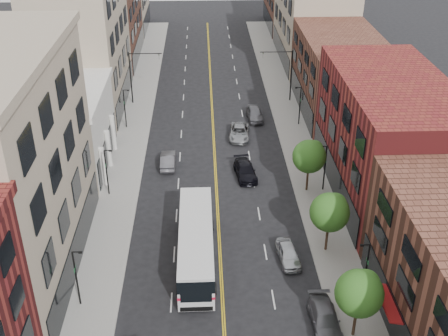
{
  "coord_description": "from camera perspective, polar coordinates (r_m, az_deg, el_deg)",
  "views": [
    {
      "loc": [
        -1.22,
        -25.04,
        30.61
      ],
      "look_at": [
        0.61,
        20.3,
        5.0
      ],
      "focal_mm": 45.0,
      "sensor_mm": 36.0,
      "label": 1
    }
  ],
  "objects": [
    {
      "name": "tree_r_3",
      "position": [
        56.8,
        8.73,
        1.28
      ],
      "size": [
        3.4,
        3.4,
        5.59
      ],
      "color": "black",
      "rests_on": "sidewalk_right"
    },
    {
      "name": "tree_r_2",
      "position": [
        48.41,
        10.77,
        -4.32
      ],
      "size": [
        3.4,
        3.4,
        5.59
      ],
      "color": "black",
      "rests_on": "sidewalk_right"
    },
    {
      "name": "city_bus",
      "position": [
        47.77,
        -2.86,
        -7.48
      ],
      "size": [
        3.18,
        13.02,
        3.34
      ],
      "rotation": [
        0.0,
        0.0,
        0.0
      ],
      "color": "silver",
      "rests_on": "ground"
    },
    {
      "name": "car_lane_b",
      "position": [
        68.74,
        1.58,
        3.65
      ],
      "size": [
        2.9,
        5.39,
        1.44
      ],
      "primitive_type": "imported",
      "rotation": [
        0.0,
        0.0,
        -0.1
      ],
      "color": "gray",
      "rests_on": "ground"
    },
    {
      "name": "car_parked_mid",
      "position": [
        43.25,
        10.2,
        -14.88
      ],
      "size": [
        2.1,
        5.0,
        1.44
      ],
      "primitive_type": "imported",
      "rotation": [
        0.0,
        0.0,
        0.02
      ],
      "color": "#535358",
      "rests_on": "ground"
    },
    {
      "name": "lamp_l_2",
      "position": [
        57.13,
        -11.82,
        -0.18
      ],
      "size": [
        0.81,
        0.55,
        5.05
      ],
      "color": "black",
      "rests_on": "sidewalk_left"
    },
    {
      "name": "lamp_l_3",
      "position": [
        71.34,
        -10.02,
        6.18
      ],
      "size": [
        0.81,
        0.55,
        5.05
      ],
      "color": "black",
      "rests_on": "sidewalk_left"
    },
    {
      "name": "lamp_r_2",
      "position": [
        57.6,
        10.18,
        0.25
      ],
      "size": [
        0.81,
        0.55,
        5.05
      ],
      "color": "black",
      "rests_on": "sidewalk_right"
    },
    {
      "name": "bldg_l_far_a",
      "position": [
        77.79,
        -14.26,
        12.43
      ],
      "size": [
        10.0,
        20.0,
        18.0
      ],
      "primitive_type": "cube",
      "color": "tan",
      "rests_on": "ground"
    },
    {
      "name": "sidewalk_left",
      "position": [
        67.93,
        -9.49,
        2.29
      ],
      "size": [
        4.0,
        110.0,
        0.15
      ],
      "primitive_type": "cube",
      "color": "gray",
      "rests_on": "ground"
    },
    {
      "name": "bldg_r_far_b",
      "position": [
        95.8,
        9.03,
        14.82
      ],
      "size": [
        10.0,
        22.0,
        14.0
      ],
      "primitive_type": "cube",
      "color": "tan",
      "rests_on": "ground"
    },
    {
      "name": "lamp_r_3",
      "position": [
        71.71,
        7.69,
        6.5
      ],
      "size": [
        0.81,
        0.55,
        5.05
      ],
      "color": "black",
      "rests_on": "sidewalk_right"
    },
    {
      "name": "car_parked_far",
      "position": [
        48.71,
        6.55,
        -8.66
      ],
      "size": [
        2.06,
        4.28,
        1.41
      ],
      "primitive_type": "imported",
      "rotation": [
        0.0,
        0.0,
        0.1
      ],
      "color": "#AEB1B6",
      "rests_on": "ground"
    },
    {
      "name": "bldg_r_far_a",
      "position": [
        76.77,
        11.71,
        9.34
      ],
      "size": [
        10.0,
        20.0,
        10.0
      ],
      "primitive_type": "cube",
      "color": "brown",
      "rests_on": "ground"
    },
    {
      "name": "car_lane_c",
      "position": [
        73.67,
        3.14,
        5.53
      ],
      "size": [
        2.14,
        4.84,
        1.62
      ],
      "primitive_type": "imported",
      "rotation": [
        0.0,
        0.0,
        0.05
      ],
      "color": "#57575D",
      "rests_on": "ground"
    },
    {
      "name": "car_lane_a",
      "position": [
        60.34,
        2.17,
        -0.28
      ],
      "size": [
        2.6,
        5.17,
        1.44
      ],
      "primitive_type": "imported",
      "rotation": [
        0.0,
        0.0,
        0.12
      ],
      "color": "black",
      "rests_on": "ground"
    },
    {
      "name": "bldg_l_white",
      "position": [
        64.01,
        -16.39,
        3.61
      ],
      "size": [
        10.0,
        14.0,
        8.0
      ],
      "primitive_type": "cube",
      "color": "silver",
      "rests_on": "ground"
    },
    {
      "name": "bldg_r_mid",
      "position": [
        57.82,
        16.32,
        2.99
      ],
      "size": [
        10.0,
        22.0,
        12.0
      ],
      "primitive_type": "cube",
      "color": "maroon",
      "rests_on": "ground"
    },
    {
      "name": "lamp_r_1",
      "position": [
        44.76,
        14.21,
        -9.78
      ],
      "size": [
        0.81,
        0.55,
        5.05
      ],
      "color": "black",
      "rests_on": "sidewalk_right"
    },
    {
      "name": "signal_mast_left",
      "position": [
        78.05,
        -8.96,
        9.65
      ],
      "size": [
        4.49,
        0.18,
        7.2
      ],
      "color": "black",
      "rests_on": "sidewalk_left"
    },
    {
      "name": "bldg_l_far_b",
      "position": [
        97.16,
        -12.01,
        15.07
      ],
      "size": [
        10.0,
        20.0,
        15.0
      ],
      "primitive_type": "cube",
      "color": "brown",
      "rests_on": "ground"
    },
    {
      "name": "car_lane_behind",
      "position": [
        62.66,
        -5.72,
        0.81
      ],
      "size": [
        1.6,
        4.5,
        1.48
      ],
      "primitive_type": "imported",
      "rotation": [
        0.0,
        0.0,
        3.15
      ],
      "color": "#504F55",
      "rests_on": "ground"
    },
    {
      "name": "bldg_l_tanoffice",
      "position": [
        46.51,
        -21.84,
        -0.55
      ],
      "size": [
        10.0,
        22.0,
        18.0
      ],
      "primitive_type": "cube",
      "color": "tan",
      "rests_on": "ground"
    },
    {
      "name": "signal_mast_right",
      "position": [
        78.37,
        6.35,
        9.91
      ],
      "size": [
        4.49,
        0.18,
        7.2
      ],
      "color": "black",
      "rests_on": "sidewalk_right"
    },
    {
      "name": "sidewalk_right",
      "position": [
        68.29,
        7.4,
        2.62
      ],
      "size": [
        4.0,
        110.0,
        0.15
      ],
      "primitive_type": "cube",
      "color": "gray",
      "rests_on": "ground"
    },
    {
      "name": "lamp_l_1",
      "position": [
        44.16,
        -14.75,
        -10.48
      ],
      "size": [
        0.81,
        0.55,
        5.05
      ],
      "color": "black",
      "rests_on": "sidewalk_left"
    },
    {
      "name": "tree_r_1",
      "position": [
        40.76,
        13.68,
        -12.12
      ],
      "size": [
        3.4,
        3.4,
        5.59
      ],
      "color": "black",
      "rests_on": "sidewalk_right"
    }
  ]
}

